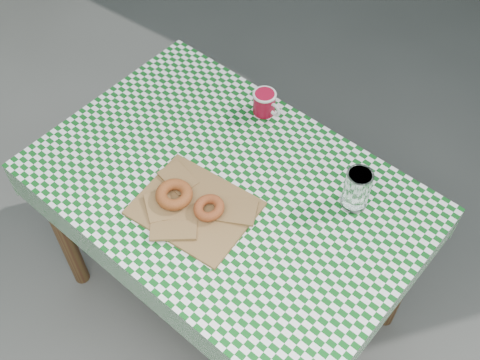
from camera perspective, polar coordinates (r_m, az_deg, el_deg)
name	(u,v)px	position (r m, az deg, el deg)	size (l,w,h in m)	color
ground	(251,345)	(2.41, 1.02, -15.40)	(60.00, 60.00, 0.00)	#4F504B
table	(229,250)	(2.16, -1.08, -6.71)	(1.18, 0.78, 0.75)	#58311E
tablecloth	(227,187)	(1.84, -1.25, -0.69)	(1.20, 0.80, 0.01)	#0C4E15
paper_bag	(195,208)	(1.79, -4.33, -2.65)	(0.34, 0.27, 0.02)	olive
bagel_front	(174,194)	(1.79, -6.29, -1.38)	(0.11, 0.11, 0.04)	#964A1F
bagel_back	(209,208)	(1.76, -2.98, -2.67)	(0.09, 0.09, 0.03)	#99461F
coffee_mug	(264,103)	(2.02, 2.33, 7.38)	(0.15, 0.15, 0.08)	maroon
drinking_glass	(357,189)	(1.78, 11.05, -0.89)	(0.08, 0.08, 0.14)	white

